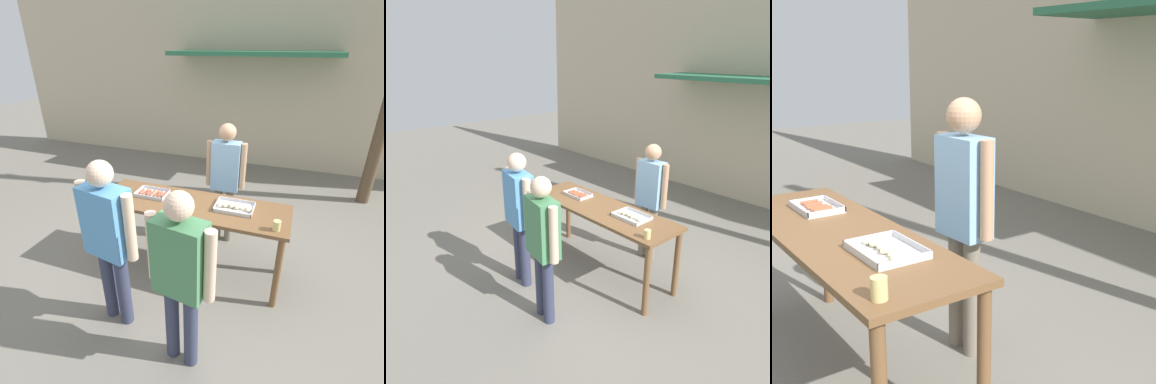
{
  "view_description": "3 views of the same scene",
  "coord_description": "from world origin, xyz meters",
  "views": [
    {
      "loc": [
        1.0,
        -2.82,
        2.57
      ],
      "look_at": [
        0.0,
        0.0,
        1.08
      ],
      "focal_mm": 28.0,
      "sensor_mm": 36.0,
      "label": 1
    },
    {
      "loc": [
        3.22,
        -3.17,
        2.84
      ],
      "look_at": [
        -0.53,
        0.06,
        0.98
      ],
      "focal_mm": 35.0,
      "sensor_mm": 36.0,
      "label": 2
    },
    {
      "loc": [
        2.86,
        -1.15,
        1.94
      ],
      "look_at": [
        0.2,
        0.76,
        1.1
      ],
      "focal_mm": 50.0,
      "sensor_mm": 36.0,
      "label": 3
    }
  ],
  "objects": [
    {
      "name": "serving_table",
      "position": [
        0.0,
        0.0,
        0.81
      ],
      "size": [
        2.19,
        0.69,
        0.93
      ],
      "color": "brown",
      "rests_on": "ground"
    },
    {
      "name": "person_server_behind_table",
      "position": [
        0.2,
        0.76,
        1.03
      ],
      "size": [
        0.52,
        0.22,
        1.7
      ],
      "rotation": [
        0.0,
        0.0,
        0.05
      ],
      "color": "#756B5B",
      "rests_on": "ground"
    },
    {
      "name": "food_tray_buns",
      "position": [
        0.47,
        0.06,
        0.95
      ],
      "size": [
        0.42,
        0.31,
        0.05
      ],
      "color": "silver",
      "rests_on": "serving_table"
    },
    {
      "name": "food_tray_sausages",
      "position": [
        -0.53,
        0.06,
        0.95
      ],
      "size": [
        0.38,
        0.26,
        0.04
      ],
      "color": "silver",
      "rests_on": "serving_table"
    },
    {
      "name": "beer_cup",
      "position": [
        0.96,
        -0.23,
        0.99
      ],
      "size": [
        0.08,
        0.08,
        0.1
      ],
      "color": "#DBC67A",
      "rests_on": "serving_table"
    },
    {
      "name": "ground_plane",
      "position": [
        0.0,
        0.0,
        0.0
      ],
      "size": [
        24.0,
        24.0,
        0.0
      ],
      "primitive_type": "plane",
      "color": "slate"
    }
  ]
}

